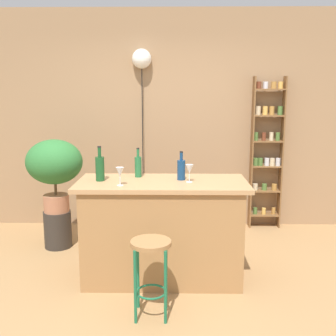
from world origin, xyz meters
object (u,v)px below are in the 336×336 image
object	(u,v)px
wine_glass_left	(120,173)
bottle_vinegar	(100,168)
spice_shelf	(267,150)
wine_glass_center	(189,170)
bar_stool	(151,261)
potted_plant	(54,165)
pendant_globe_light	(142,61)
plant_stool	(58,229)
bottle_sauce_amber	(181,169)
bottle_soda_blue	(138,166)

from	to	relation	value
wine_glass_left	bottle_vinegar	bearing A→B (deg)	137.54
bottle_vinegar	spice_shelf	bearing A→B (deg)	38.43
wine_glass_center	bar_stool	bearing A→B (deg)	-116.70
potted_plant	bar_stool	bearing A→B (deg)	-51.12
wine_glass_left	pendant_globe_light	distance (m)	2.03
spice_shelf	pendant_globe_light	distance (m)	1.95
plant_stool	wine_glass_left	xyz separation A→B (m)	(0.86, -0.94, 0.86)
plant_stool	bottle_sauce_amber	size ratio (longest dim) A/B	1.56
plant_stool	bottle_vinegar	xyz separation A→B (m)	(0.65, -0.75, 0.86)
wine_glass_left	bottle_sauce_amber	bearing A→B (deg)	24.30
bar_stool	wine_glass_center	world-z (taller)	wine_glass_center
potted_plant	wine_glass_center	world-z (taller)	potted_plant
wine_glass_left	pendant_globe_light	bearing A→B (deg)	87.70
potted_plant	pendant_globe_light	bearing A→B (deg)	39.85
bar_stool	wine_glass_center	distance (m)	0.93
bottle_sauce_amber	bottle_vinegar	xyz separation A→B (m)	(-0.75, -0.05, 0.02)
bar_stool	potted_plant	bearing A→B (deg)	128.88
pendant_globe_light	wine_glass_left	bearing A→B (deg)	-92.30
plant_stool	potted_plant	bearing A→B (deg)	0.00
potted_plant	bottle_soda_blue	xyz separation A→B (m)	(0.99, -0.58, 0.10)
bottle_sauce_amber	plant_stool	bearing A→B (deg)	153.55
potted_plant	bottle_vinegar	world-z (taller)	bottle_vinegar
bar_stool	pendant_globe_light	distance (m)	2.79
wine_glass_center	plant_stool	bearing A→B (deg)	151.52
bottle_soda_blue	bottle_sauce_amber	size ratio (longest dim) A/B	1.05
plant_stool	wine_glass_left	world-z (taller)	wine_glass_left
bottle_soda_blue	potted_plant	bearing A→B (deg)	149.77
pendant_globe_light	wine_glass_center	bearing A→B (deg)	-70.91
bar_stool	bottle_soda_blue	xyz separation A→B (m)	(-0.17, 0.86, 0.59)
bottle_sauce_amber	pendant_globe_light	bearing A→B (deg)	107.80
bar_stool	plant_stool	distance (m)	1.86
bar_stool	wine_glass_left	xyz separation A→B (m)	(-0.30, 0.49, 0.60)
bottle_vinegar	wine_glass_center	distance (m)	0.83
bar_stool	wine_glass_center	bearing A→B (deg)	63.30
spice_shelf	wine_glass_center	world-z (taller)	spice_shelf
plant_stool	bottle_sauce_amber	world-z (taller)	bottle_sauce_amber
plant_stool	wine_glass_center	distance (m)	1.89
spice_shelf	bottle_soda_blue	xyz separation A→B (m)	(-1.54, -1.32, 0.03)
potted_plant	wine_glass_left	bearing A→B (deg)	-47.60
potted_plant	bottle_soda_blue	distance (m)	1.15
bar_stool	spice_shelf	world-z (taller)	spice_shelf
potted_plant	bottle_vinegar	distance (m)	1.00
bottle_sauce_amber	bottle_soda_blue	bearing A→B (deg)	163.63
bottle_vinegar	wine_glass_left	bearing A→B (deg)	-42.46
wine_glass_center	wine_glass_left	bearing A→B (deg)	-166.97
bottle_sauce_amber	wine_glass_left	world-z (taller)	bottle_sauce_amber
bar_stool	wine_glass_left	world-z (taller)	wine_glass_left
bar_stool	potted_plant	distance (m)	1.91
plant_stool	bottle_soda_blue	xyz separation A→B (m)	(0.99, -0.58, 0.85)
spice_shelf	wine_glass_left	world-z (taller)	spice_shelf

